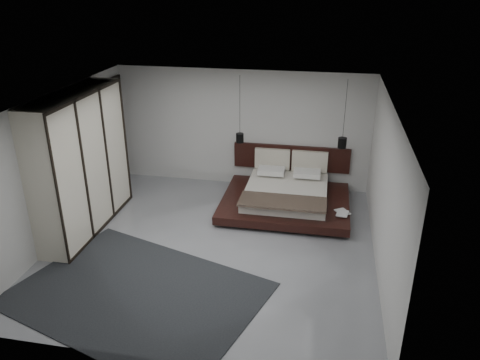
% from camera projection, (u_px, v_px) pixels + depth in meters
% --- Properties ---
extents(floor, '(6.00, 6.00, 0.00)m').
position_uv_depth(floor, '(213.00, 245.00, 8.95)').
color(floor, gray).
rests_on(floor, ground).
extents(ceiling, '(6.00, 6.00, 0.00)m').
position_uv_depth(ceiling, '(210.00, 101.00, 7.83)').
color(ceiling, white).
rests_on(ceiling, wall_back).
extents(wall_back, '(6.00, 0.00, 6.00)m').
position_uv_depth(wall_back, '(242.00, 129.00, 11.09)').
color(wall_back, '#BBBBB9').
rests_on(wall_back, floor).
extents(wall_front, '(6.00, 0.00, 6.00)m').
position_uv_depth(wall_front, '(152.00, 274.00, 5.69)').
color(wall_front, '#BBBBB9').
rests_on(wall_front, floor).
extents(wall_left, '(0.00, 6.00, 6.00)m').
position_uv_depth(wall_left, '(59.00, 166.00, 8.91)').
color(wall_left, '#BBBBB9').
rests_on(wall_left, floor).
extents(wall_right, '(0.00, 6.00, 6.00)m').
position_uv_depth(wall_right, '(385.00, 191.00, 7.87)').
color(wall_right, '#BBBBB9').
rests_on(wall_right, floor).
extents(lattice_screen, '(0.05, 0.90, 2.60)m').
position_uv_depth(lattice_screen, '(117.00, 133.00, 11.14)').
color(lattice_screen, black).
rests_on(lattice_screen, floor).
extents(bed, '(2.74, 2.38, 1.07)m').
position_uv_depth(bed, '(286.00, 195.00, 10.35)').
color(bed, black).
rests_on(bed, floor).
extents(book_lower, '(0.36, 0.39, 0.03)m').
position_uv_depth(book_lower, '(338.00, 213.00, 9.58)').
color(book_lower, '#99724C').
rests_on(book_lower, bed).
extents(book_upper, '(0.28, 0.35, 0.02)m').
position_uv_depth(book_upper, '(337.00, 213.00, 9.54)').
color(book_upper, '#99724C').
rests_on(book_upper, book_lower).
extents(pendant_left, '(0.17, 0.17, 1.51)m').
position_uv_depth(pendant_left, '(240.00, 138.00, 10.48)').
color(pendant_left, black).
rests_on(pendant_left, ceiling).
extents(pendant_right, '(0.19, 0.19, 1.49)m').
position_uv_depth(pendant_right, '(342.00, 143.00, 10.08)').
color(pendant_right, black).
rests_on(pendant_right, ceiling).
extents(wardrobe, '(0.67, 2.83, 2.78)m').
position_uv_depth(wardrobe, '(81.00, 163.00, 9.10)').
color(wardrobe, beige).
rests_on(wardrobe, floor).
extents(rug, '(4.50, 3.80, 0.02)m').
position_uv_depth(rug, '(137.00, 294.00, 7.56)').
color(rug, black).
rests_on(rug, floor).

